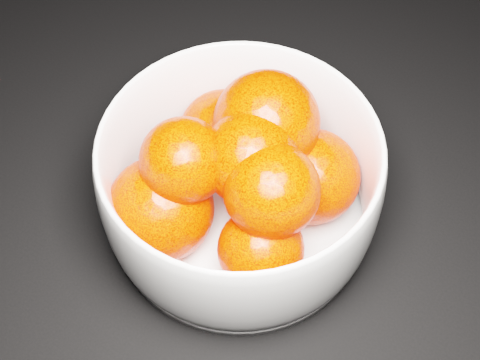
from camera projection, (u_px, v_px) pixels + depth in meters
The scene contains 2 objects.
bowl at pixel (240, 184), 0.55m from camera, with size 0.23×0.23×0.11m.
orange_pile at pixel (240, 171), 0.54m from camera, with size 0.17×0.18×0.13m.
Camera 1 is at (-0.08, -0.01, 0.51)m, focal length 50.00 mm.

